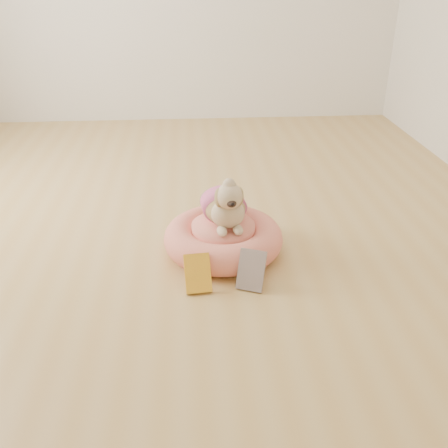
{
  "coord_description": "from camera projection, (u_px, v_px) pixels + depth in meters",
  "views": [
    {
      "loc": [
        0.12,
        -2.39,
        1.3
      ],
      "look_at": [
        0.28,
        -0.26,
        0.18
      ],
      "focal_mm": 40.0,
      "sensor_mm": 36.0,
      "label": 1
    }
  ],
  "objects": [
    {
      "name": "floor",
      "position": [
        170.0,
        233.0,
        2.71
      ],
      "size": [
        4.5,
        4.5,
        0.0
      ],
      "primitive_type": "plane",
      "color": "tan",
      "rests_on": "ground"
    },
    {
      "name": "book_yellow",
      "position": [
        198.0,
        273.0,
        2.22
      ],
      "size": [
        0.13,
        0.13,
        0.16
      ],
      "primitive_type": "cube",
      "rotation": [
        -0.61,
        0.0,
        0.09
      ],
      "color": "yellow",
      "rests_on": "floor"
    },
    {
      "name": "pet_bed",
      "position": [
        223.0,
        238.0,
        2.51
      ],
      "size": [
        0.6,
        0.6,
        0.15
      ],
      "color": "#D76654",
      "rests_on": "floor"
    },
    {
      "name": "book_white",
      "position": [
        251.0,
        270.0,
        2.22
      ],
      "size": [
        0.15,
        0.13,
        0.17
      ],
      "primitive_type": "cube",
      "rotation": [
        -0.45,
        0.0,
        -0.39
      ],
      "color": "silver",
      "rests_on": "floor"
    },
    {
      "name": "dog",
      "position": [
        225.0,
        196.0,
        2.42
      ],
      "size": [
        0.31,
        0.41,
        0.28
      ],
      "primitive_type": null,
      "rotation": [
        0.0,
        0.0,
        0.11
      ],
      "color": "brown",
      "rests_on": "pet_bed"
    }
  ]
}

